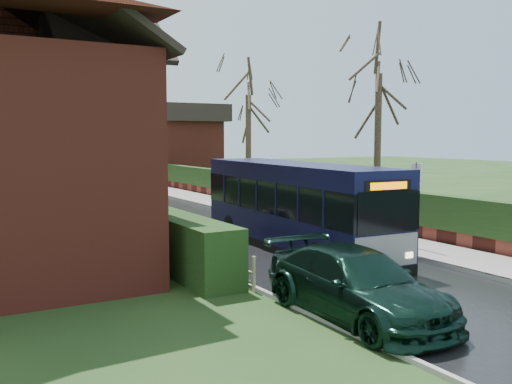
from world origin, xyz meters
TOP-DOWN VIEW (x-y plane):
  - ground at (0.00, 0.00)m, footprint 140.00×140.00m
  - road at (0.00, 10.00)m, footprint 6.00×100.00m
  - pavement at (4.25, 10.00)m, footprint 2.50×100.00m
  - kerb_right at (3.05, 10.00)m, footprint 0.12×100.00m
  - kerb_left at (-3.05, 10.00)m, footprint 0.12×100.00m
  - front_hedge at (-3.90, 5.00)m, footprint 1.20×16.00m
  - picket_fence at (-3.15, 5.00)m, footprint 0.10×16.00m
  - right_wall_hedge at (5.80, 10.00)m, footprint 0.60×50.00m
  - bus at (0.80, 1.01)m, footprint 2.80×9.89m
  - car_silver at (-2.37, 3.04)m, footprint 2.00×3.81m
  - car_green at (-2.28, -5.89)m, footprint 2.17×5.09m
  - car_distant at (-1.36, 42.20)m, footprint 2.81×4.39m
  - bus_stop_sign at (4.00, -1.45)m, footprint 0.11×0.46m
  - tree_right_near at (8.99, 6.00)m, footprint 4.57×4.57m
  - tree_right_far at (6.87, 15.10)m, footprint 4.72×4.72m

SIDE VIEW (x-z plane):
  - ground at x=0.00m, z-range 0.00..0.00m
  - road at x=0.00m, z-range 0.00..0.02m
  - kerb_left at x=-3.05m, z-range 0.00..0.10m
  - pavement at x=4.25m, z-range 0.00..0.14m
  - kerb_right at x=3.05m, z-range 0.00..0.14m
  - picket_fence at x=-3.15m, z-range 0.00..0.90m
  - car_silver at x=-2.37m, z-range 0.00..1.24m
  - car_distant at x=-1.36m, z-range 0.00..1.37m
  - car_green at x=-2.28m, z-range 0.00..1.46m
  - front_hedge at x=-3.90m, z-range 0.00..1.60m
  - right_wall_hedge at x=5.80m, z-range 0.12..1.92m
  - bus at x=0.80m, z-range -0.01..2.96m
  - bus_stop_sign at x=4.00m, z-range 0.48..3.52m
  - tree_right_far at x=6.87m, z-range 2.25..11.38m
  - tree_right_near at x=8.99m, z-range 2.44..12.31m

